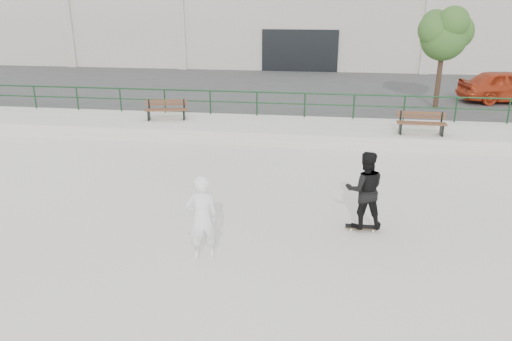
% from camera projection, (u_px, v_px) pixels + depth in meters
% --- Properties ---
extents(ground, '(120.00, 120.00, 0.00)m').
position_uv_depth(ground, '(234.00, 250.00, 11.01)').
color(ground, beige).
rests_on(ground, ground).
extents(ledge, '(30.00, 3.00, 0.50)m').
position_uv_depth(ledge, '(277.00, 130.00, 19.79)').
color(ledge, silver).
rests_on(ledge, ground).
extents(parking_strip, '(60.00, 14.00, 0.50)m').
position_uv_depth(parking_strip, '(293.00, 91.00, 27.73)').
color(parking_strip, '#3D3D3D').
rests_on(parking_strip, ground).
extents(railing, '(28.00, 0.06, 1.03)m').
position_uv_depth(railing, '(281.00, 99.00, 20.68)').
color(railing, '#163E1E').
rests_on(railing, ledge).
extents(commercial_building, '(44.20, 16.33, 8.00)m').
position_uv_depth(commercial_building, '(307.00, 5.00, 39.35)').
color(commercial_building, silver).
rests_on(commercial_building, ground).
extents(bench_left, '(1.77, 0.84, 0.79)m').
position_uv_depth(bench_left, '(166.00, 110.00, 20.33)').
color(bench_left, '#582D1E').
rests_on(bench_left, ledge).
extents(bench_right, '(1.76, 0.56, 0.81)m').
position_uv_depth(bench_right, '(421.00, 123.00, 18.16)').
color(bench_right, '#582D1E').
rests_on(bench_right, ledge).
extents(tree, '(2.48, 2.20, 4.41)m').
position_uv_depth(tree, '(445.00, 32.00, 21.42)').
color(tree, '#4E3827').
rests_on(tree, parking_strip).
extents(red_car, '(4.70, 2.58, 1.51)m').
position_uv_depth(red_car, '(508.00, 86.00, 23.49)').
color(red_car, '#B53416').
rests_on(red_car, parking_strip).
extents(skateboard, '(0.78, 0.22, 0.09)m').
position_uv_depth(skateboard, '(362.00, 227.00, 11.94)').
color(skateboard, black).
rests_on(skateboard, ground).
extents(standing_skater, '(0.98, 0.80, 1.87)m').
position_uv_depth(standing_skater, '(365.00, 190.00, 11.62)').
color(standing_skater, black).
rests_on(standing_skater, skateboard).
extents(seated_skater, '(0.81, 0.69, 1.87)m').
position_uv_depth(seated_skater, '(202.00, 218.00, 10.39)').
color(seated_skater, white).
rests_on(seated_skater, ground).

